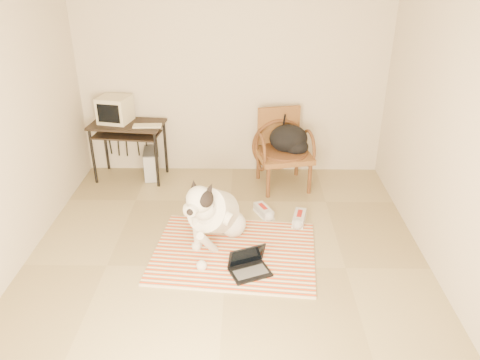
{
  "coord_description": "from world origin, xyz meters",
  "views": [
    {
      "loc": [
        0.2,
        -3.71,
        2.82
      ],
      "look_at": [
        0.13,
        0.47,
        0.72
      ],
      "focal_mm": 35.0,
      "sensor_mm": 36.0,
      "label": 1
    }
  ],
  "objects_px": {
    "computer_desk": "(127,132)",
    "dog": "(214,214)",
    "rattan_chair": "(283,149)",
    "crt_monitor": "(115,109)",
    "pc_tower": "(151,164)",
    "backpack": "(290,140)",
    "laptop": "(249,266)"
  },
  "relations": [
    {
      "from": "computer_desk",
      "to": "pc_tower",
      "type": "bearing_deg",
      "value": 7.5
    },
    {
      "from": "computer_desk",
      "to": "pc_tower",
      "type": "relative_size",
      "value": 2.29
    },
    {
      "from": "dog",
      "to": "rattan_chair",
      "type": "relative_size",
      "value": 1.17
    },
    {
      "from": "computer_desk",
      "to": "rattan_chair",
      "type": "relative_size",
      "value": 1.0
    },
    {
      "from": "crt_monitor",
      "to": "rattan_chair",
      "type": "bearing_deg",
      "value": -5.67
    },
    {
      "from": "pc_tower",
      "to": "backpack",
      "type": "distance_m",
      "value": 1.89
    },
    {
      "from": "computer_desk",
      "to": "crt_monitor",
      "type": "distance_m",
      "value": 0.32
    },
    {
      "from": "crt_monitor",
      "to": "pc_tower",
      "type": "xyz_separation_m",
      "value": [
        0.41,
        -0.04,
        -0.75
      ]
    },
    {
      "from": "dog",
      "to": "computer_desk",
      "type": "relative_size",
      "value": 1.18
    },
    {
      "from": "dog",
      "to": "pc_tower",
      "type": "bearing_deg",
      "value": 121.75
    },
    {
      "from": "computer_desk",
      "to": "dog",
      "type": "bearing_deg",
      "value": -51.1
    },
    {
      "from": "backpack",
      "to": "laptop",
      "type": "bearing_deg",
      "value": -105.32
    },
    {
      "from": "crt_monitor",
      "to": "backpack",
      "type": "bearing_deg",
      "value": -5.63
    },
    {
      "from": "computer_desk",
      "to": "backpack",
      "type": "height_order",
      "value": "backpack"
    },
    {
      "from": "laptop",
      "to": "rattan_chair",
      "type": "height_order",
      "value": "rattan_chair"
    },
    {
      "from": "dog",
      "to": "backpack",
      "type": "bearing_deg",
      "value": 56.83
    },
    {
      "from": "laptop",
      "to": "rattan_chair",
      "type": "xyz_separation_m",
      "value": [
        0.43,
        1.89,
        0.41
      ]
    },
    {
      "from": "computer_desk",
      "to": "pc_tower",
      "type": "height_order",
      "value": "computer_desk"
    },
    {
      "from": "laptop",
      "to": "computer_desk",
      "type": "distance_m",
      "value": 2.64
    },
    {
      "from": "laptop",
      "to": "crt_monitor",
      "type": "relative_size",
      "value": 1.01
    },
    {
      "from": "laptop",
      "to": "crt_monitor",
      "type": "height_order",
      "value": "crt_monitor"
    },
    {
      "from": "dog",
      "to": "backpack",
      "type": "xyz_separation_m",
      "value": [
        0.88,
        1.35,
        0.28
      ]
    },
    {
      "from": "laptop",
      "to": "pc_tower",
      "type": "xyz_separation_m",
      "value": [
        -1.31,
        2.07,
        0.11
      ]
    },
    {
      "from": "computer_desk",
      "to": "backpack",
      "type": "xyz_separation_m",
      "value": [
        2.09,
        -0.15,
        -0.04
      ]
    },
    {
      "from": "computer_desk",
      "to": "crt_monitor",
      "type": "height_order",
      "value": "crt_monitor"
    },
    {
      "from": "crt_monitor",
      "to": "backpack",
      "type": "height_order",
      "value": "crt_monitor"
    },
    {
      "from": "rattan_chair",
      "to": "computer_desk",
      "type": "bearing_deg",
      "value": 175.96
    },
    {
      "from": "dog",
      "to": "backpack",
      "type": "relative_size",
      "value": 2.34
    },
    {
      "from": "crt_monitor",
      "to": "pc_tower",
      "type": "relative_size",
      "value": 1.02
    },
    {
      "from": "crt_monitor",
      "to": "laptop",
      "type": "bearing_deg",
      "value": -50.68
    },
    {
      "from": "pc_tower",
      "to": "dog",
      "type": "bearing_deg",
      "value": -58.25
    },
    {
      "from": "computer_desk",
      "to": "rattan_chair",
      "type": "distance_m",
      "value": 2.02
    }
  ]
}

